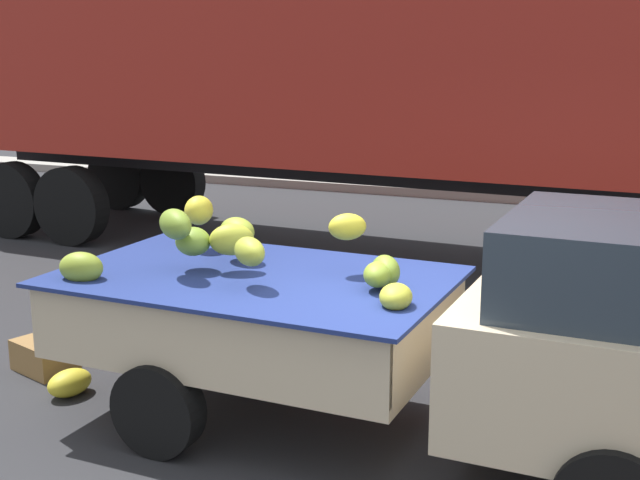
% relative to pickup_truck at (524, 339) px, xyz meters
% --- Properties ---
extents(ground, '(220.00, 220.00, 0.00)m').
position_rel_pickup_truck_xyz_m(ground, '(-0.61, -0.20, -0.88)').
color(ground, '#28282B').
extents(curb_strip, '(80.00, 0.80, 0.16)m').
position_rel_pickup_truck_xyz_m(curb_strip, '(-0.61, 9.90, -0.80)').
color(curb_strip, gray).
rests_on(curb_strip, ground).
extents(pickup_truck, '(4.91, 1.91, 1.70)m').
position_rel_pickup_truck_xyz_m(pickup_truck, '(0.00, 0.00, 0.00)').
color(pickup_truck, '#CCB793').
rests_on(pickup_truck, ground).
extents(semi_trailer, '(12.10, 3.11, 3.95)m').
position_rel_pickup_truck_xyz_m(semi_trailer, '(-3.18, 5.14, 1.66)').
color(semi_trailer, maroon).
rests_on(semi_trailer, ground).
extents(fallen_banana_bunch_near_tailgate, '(0.33, 0.42, 0.21)m').
position_rel_pickup_truck_xyz_m(fallen_banana_bunch_near_tailgate, '(-3.44, -0.15, -0.78)').
color(fallen_banana_bunch_near_tailgate, gold).
rests_on(fallen_banana_bunch_near_tailgate, ground).
extents(produce_crate, '(0.61, 0.50, 0.26)m').
position_rel_pickup_truck_xyz_m(produce_crate, '(-3.96, 0.19, -0.75)').
color(produce_crate, olive).
rests_on(produce_crate, ground).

